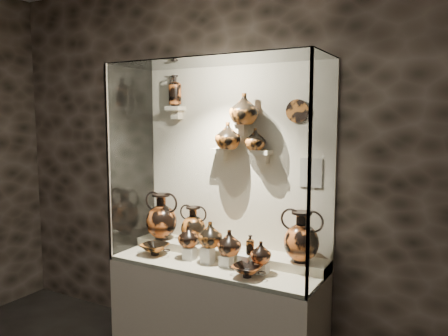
% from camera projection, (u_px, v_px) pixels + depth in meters
% --- Properties ---
extents(wall_back, '(5.00, 0.02, 3.20)m').
position_uv_depth(wall_back, '(235.00, 162.00, 3.65)').
color(wall_back, black).
rests_on(wall_back, ground).
extents(plinth, '(1.70, 0.60, 0.80)m').
position_uv_depth(plinth, '(217.00, 314.00, 3.51)').
color(plinth, beige).
rests_on(plinth, floor).
extents(front_tier, '(1.68, 0.58, 0.03)m').
position_uv_depth(front_tier, '(216.00, 264.00, 3.47)').
color(front_tier, '#C2B596').
rests_on(front_tier, plinth).
extents(rear_tier, '(1.70, 0.25, 0.10)m').
position_uv_depth(rear_tier, '(227.00, 254.00, 3.61)').
color(rear_tier, '#C2B596').
rests_on(rear_tier, plinth).
extents(back_panel, '(1.70, 0.03, 1.60)m').
position_uv_depth(back_panel, '(235.00, 162.00, 3.65)').
color(back_panel, beige).
rests_on(back_panel, plinth).
extents(glass_front, '(1.70, 0.01, 1.60)m').
position_uv_depth(glass_front, '(195.00, 170.00, 3.12)').
color(glass_front, white).
rests_on(glass_front, plinth).
extents(glass_left, '(0.01, 0.60, 1.60)m').
position_uv_depth(glass_left, '(132.00, 161.00, 3.78)').
color(glass_left, white).
rests_on(glass_left, plinth).
extents(glass_right, '(0.01, 0.60, 1.60)m').
position_uv_depth(glass_right, '(324.00, 173.00, 2.97)').
color(glass_right, white).
rests_on(glass_right, plinth).
extents(glass_top, '(1.70, 0.60, 0.01)m').
position_uv_depth(glass_top, '(216.00, 61.00, 3.28)').
color(glass_top, white).
rests_on(glass_top, back_panel).
extents(frame_post_left, '(0.02, 0.02, 1.60)m').
position_uv_depth(frame_post_left, '(109.00, 164.00, 3.53)').
color(frame_post_left, gray).
rests_on(frame_post_left, plinth).
extents(frame_post_right, '(0.02, 0.02, 1.60)m').
position_uv_depth(frame_post_right, '(309.00, 178.00, 2.72)').
color(frame_post_right, gray).
rests_on(frame_post_right, plinth).
extents(pedestal_a, '(0.09, 0.09, 0.10)m').
position_uv_depth(pedestal_a, '(190.00, 253.00, 3.52)').
color(pedestal_a, beige).
rests_on(pedestal_a, front_tier).
extents(pedestal_b, '(0.09, 0.09, 0.13)m').
position_uv_depth(pedestal_b, '(208.00, 255.00, 3.44)').
color(pedestal_b, beige).
rests_on(pedestal_b, front_tier).
extents(pedestal_c, '(0.09, 0.09, 0.09)m').
position_uv_depth(pedestal_c, '(227.00, 261.00, 3.36)').
color(pedestal_c, beige).
rests_on(pedestal_c, front_tier).
extents(pedestal_d, '(0.09, 0.09, 0.12)m').
position_uv_depth(pedestal_d, '(245.00, 262.00, 3.28)').
color(pedestal_d, beige).
rests_on(pedestal_d, front_tier).
extents(pedestal_e, '(0.09, 0.09, 0.08)m').
position_uv_depth(pedestal_e, '(262.00, 268.00, 3.21)').
color(pedestal_e, beige).
rests_on(pedestal_e, front_tier).
extents(bracket_ul, '(0.14, 0.12, 0.04)m').
position_uv_depth(bracket_ul, '(175.00, 108.00, 3.80)').
color(bracket_ul, beige).
rests_on(bracket_ul, back_panel).
extents(bracket_ca, '(0.14, 0.12, 0.04)m').
position_uv_depth(bracket_ca, '(220.00, 150.00, 3.62)').
color(bracket_ca, beige).
rests_on(bracket_ca, back_panel).
extents(bracket_cb, '(0.10, 0.12, 0.04)m').
position_uv_depth(bracket_cb, '(242.00, 127.00, 3.50)').
color(bracket_cb, beige).
rests_on(bracket_cb, back_panel).
extents(bracket_cc, '(0.14, 0.12, 0.04)m').
position_uv_depth(bracket_cc, '(262.00, 152.00, 3.44)').
color(bracket_cc, beige).
rests_on(bracket_cc, back_panel).
extents(amphora_left, '(0.41, 0.41, 0.41)m').
position_uv_depth(amphora_left, '(162.00, 216.00, 3.85)').
color(amphora_left, '#B65723').
rests_on(amphora_left, rear_tier).
extents(amphora_mid, '(0.29, 0.29, 0.32)m').
position_uv_depth(amphora_mid, '(193.00, 225.00, 3.73)').
color(amphora_mid, '#C26622').
rests_on(amphora_mid, rear_tier).
extents(amphora_right, '(0.36, 0.36, 0.39)m').
position_uv_depth(amphora_right, '(301.00, 237.00, 3.24)').
color(amphora_right, '#B65723').
rests_on(amphora_right, rear_tier).
extents(jug_a, '(0.18, 0.18, 0.18)m').
position_uv_depth(jug_a, '(189.00, 236.00, 3.53)').
color(jug_a, '#B65723').
rests_on(jug_a, pedestal_a).
extents(jug_b, '(0.21, 0.21, 0.20)m').
position_uv_depth(jug_b, '(210.00, 234.00, 3.42)').
color(jug_b, '#C26622').
rests_on(jug_b, pedestal_b).
extents(jug_c, '(0.22, 0.22, 0.19)m').
position_uv_depth(jug_c, '(229.00, 243.00, 3.35)').
color(jug_c, '#B65723').
rests_on(jug_c, pedestal_c).
extents(jug_e, '(0.18, 0.18, 0.16)m').
position_uv_depth(jug_e, '(261.00, 252.00, 3.20)').
color(jug_e, '#B65723').
rests_on(jug_e, pedestal_e).
extents(lekythos_small, '(0.09, 0.09, 0.17)m').
position_uv_depth(lekythos_small, '(250.00, 244.00, 3.26)').
color(lekythos_small, '#C26622').
rests_on(lekythos_small, pedestal_d).
extents(kylix_left, '(0.34, 0.31, 0.12)m').
position_uv_depth(kylix_left, '(155.00, 248.00, 3.64)').
color(kylix_left, '#C26622').
rests_on(kylix_left, front_tier).
extents(kylix_right, '(0.32, 0.29, 0.11)m').
position_uv_depth(kylix_right, '(247.00, 270.00, 3.13)').
color(kylix_right, '#B65723').
rests_on(kylix_right, front_tier).
extents(lekythos_tall, '(0.13, 0.13, 0.30)m').
position_uv_depth(lekythos_tall, '(175.00, 89.00, 3.77)').
color(lekythos_tall, '#B65723').
rests_on(lekythos_tall, bracket_ul).
extents(ovoid_vase_a, '(0.22, 0.22, 0.22)m').
position_uv_depth(ovoid_vase_a, '(228.00, 136.00, 3.51)').
color(ovoid_vase_a, '#C26622').
rests_on(ovoid_vase_a, bracket_ca).
extents(ovoid_vase_b, '(0.28, 0.28, 0.24)m').
position_uv_depth(ovoid_vase_b, '(244.00, 109.00, 3.40)').
color(ovoid_vase_b, '#C26622').
rests_on(ovoid_vase_b, bracket_cb).
extents(ovoid_vase_c, '(0.21, 0.21, 0.17)m').
position_uv_depth(ovoid_vase_c, '(255.00, 139.00, 3.42)').
color(ovoid_vase_c, '#C26622').
rests_on(ovoid_vase_c, bracket_cc).
extents(wall_plate, '(0.18, 0.02, 0.18)m').
position_uv_depth(wall_plate, '(297.00, 111.00, 3.31)').
color(wall_plate, '#934F1C').
rests_on(wall_plate, back_panel).
extents(info_placard, '(0.17, 0.01, 0.22)m').
position_uv_depth(info_placard, '(311.00, 173.00, 3.32)').
color(info_placard, beige).
rests_on(info_placard, back_panel).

